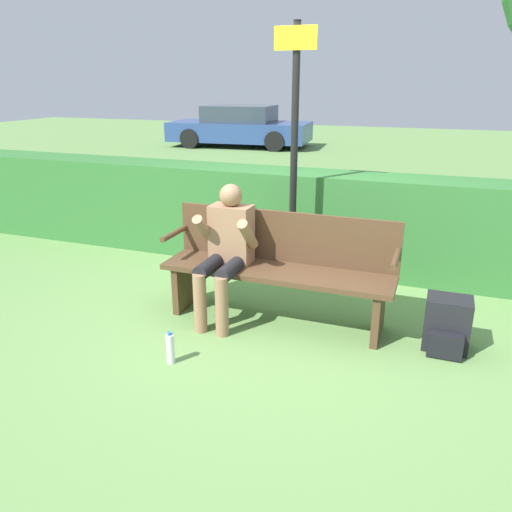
{
  "coord_description": "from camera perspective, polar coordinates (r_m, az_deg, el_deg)",
  "views": [
    {
      "loc": [
        1.22,
        -3.79,
        2.01
      ],
      "look_at": [
        -0.15,
        -0.1,
        0.62
      ],
      "focal_mm": 35.0,
      "sensor_mm": 36.0,
      "label": 1
    }
  ],
  "objects": [
    {
      "name": "signpost",
      "position": [
        4.92,
        4.38,
        12.38
      ],
      "size": [
        0.39,
        0.09,
        2.52
      ],
      "color": "black",
      "rests_on": "ground"
    },
    {
      "name": "parked_car",
      "position": [
        16.37,
        -1.84,
        14.52
      ],
      "size": [
        4.51,
        2.26,
        1.27
      ],
      "rotation": [
        0.0,
        0.0,
        0.08
      ],
      "color": "#2D4784",
      "rests_on": "ground"
    },
    {
      "name": "park_bench",
      "position": [
        4.33,
        2.65,
        -1.14
      ],
      "size": [
        2.0,
        0.49,
        0.94
      ],
      "color": "#513823",
      "rests_on": "ground"
    },
    {
      "name": "water_bottle",
      "position": [
        3.84,
        -9.75,
        -10.36
      ],
      "size": [
        0.06,
        0.06,
        0.25
      ],
      "color": "white",
      "rests_on": "ground"
    },
    {
      "name": "ground_plane",
      "position": [
        4.46,
        2.27,
        -7.34
      ],
      "size": [
        40.0,
        40.0,
        0.0
      ],
      "primitive_type": "plane",
      "color": "#668E4C"
    },
    {
      "name": "backpack",
      "position": [
        4.21,
        20.97,
        -7.41
      ],
      "size": [
        0.34,
        0.35,
        0.43
      ],
      "color": "black",
      "rests_on": "ground"
    },
    {
      "name": "hedge_back",
      "position": [
        5.63,
        7.12,
        4.08
      ],
      "size": [
        12.0,
        0.59,
        1.06
      ],
      "color": "#337033",
      "rests_on": "ground"
    },
    {
      "name": "person_seated",
      "position": [
        4.29,
        -3.44,
        1.05
      ],
      "size": [
        0.5,
        0.62,
        1.18
      ],
      "color": "#997051",
      "rests_on": "ground"
    }
  ]
}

